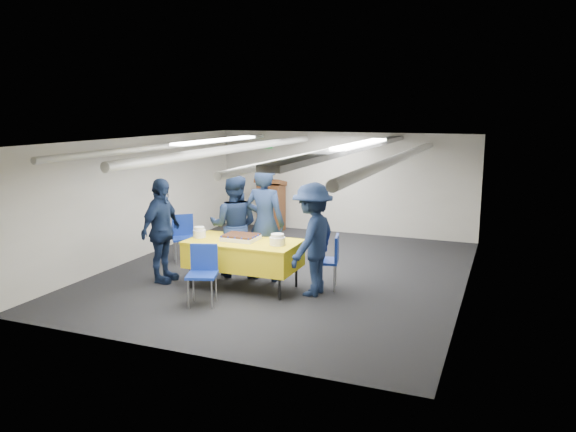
% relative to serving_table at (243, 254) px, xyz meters
% --- Properties ---
extents(ground, '(7.00, 7.00, 0.00)m').
position_rel_serving_table_xyz_m(ground, '(0.31, 1.03, -0.56)').
color(ground, black).
rests_on(ground, ground).
extents(room_shell, '(6.00, 7.00, 2.30)m').
position_rel_serving_table_xyz_m(room_shell, '(0.40, 1.44, 1.25)').
color(room_shell, beige).
rests_on(room_shell, ground).
extents(serving_table, '(1.77, 0.93, 0.77)m').
position_rel_serving_table_xyz_m(serving_table, '(0.00, 0.00, 0.00)').
color(serving_table, black).
rests_on(serving_table, ground).
extents(sheet_cake, '(0.55, 0.43, 0.09)m').
position_rel_serving_table_xyz_m(sheet_cake, '(-0.06, 0.02, 0.26)').
color(sheet_cake, white).
rests_on(sheet_cake, serving_table).
extents(plate_stack_left, '(0.20, 0.20, 0.17)m').
position_rel_serving_table_xyz_m(plate_stack_left, '(-0.76, -0.05, 0.29)').
color(plate_stack_left, white).
rests_on(plate_stack_left, serving_table).
extents(plate_stack_right, '(0.24, 0.24, 0.17)m').
position_rel_serving_table_xyz_m(plate_stack_right, '(0.61, -0.05, 0.29)').
color(plate_stack_right, white).
rests_on(plate_stack_right, serving_table).
extents(podium, '(0.62, 0.53, 1.25)m').
position_rel_serving_table_xyz_m(podium, '(-1.29, 4.08, 0.05)').
color(podium, brown).
rests_on(podium, ground).
extents(chair_near, '(0.53, 0.53, 0.87)m').
position_rel_serving_table_xyz_m(chair_near, '(-0.23, -0.87, -0.03)').
color(chair_near, gray).
rests_on(chair_near, ground).
extents(chair_right, '(0.50, 0.50, 0.87)m').
position_rel_serving_table_xyz_m(chair_right, '(1.29, 0.46, -0.03)').
color(chair_right, gray).
rests_on(chair_right, ground).
extents(chair_left, '(0.59, 0.59, 0.87)m').
position_rel_serving_table_xyz_m(chair_left, '(-1.76, 1.03, -0.03)').
color(chair_left, gray).
rests_on(chair_left, ground).
extents(sailor_a, '(0.72, 0.49, 1.91)m').
position_rel_serving_table_xyz_m(sailor_a, '(0.13, 0.54, 0.40)').
color(sailor_a, '#0E1932').
rests_on(sailor_a, ground).
extents(sailor_b, '(0.99, 0.86, 1.74)m').
position_rel_serving_table_xyz_m(sailor_b, '(-0.45, 0.55, 0.31)').
color(sailor_b, '#0E1932').
rests_on(sailor_b, ground).
extents(sailor_c, '(0.44, 1.01, 1.72)m').
position_rel_serving_table_xyz_m(sailor_c, '(-1.39, -0.20, 0.30)').
color(sailor_c, '#0E1932').
rests_on(sailor_c, ground).
extents(sailor_d, '(0.76, 1.18, 1.73)m').
position_rel_serving_table_xyz_m(sailor_d, '(1.12, 0.11, 0.31)').
color(sailor_d, '#0E1932').
rests_on(sailor_d, ground).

